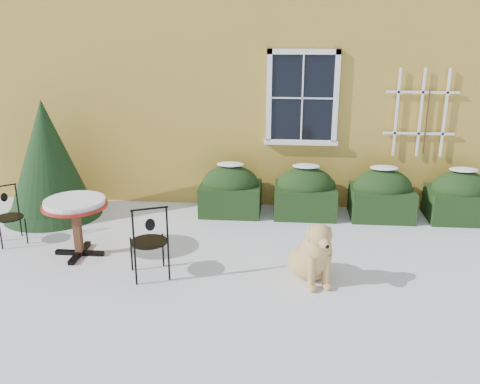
# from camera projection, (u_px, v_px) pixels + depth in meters

# --- Properties ---
(ground) EXTENTS (80.00, 80.00, 0.00)m
(ground) POSITION_uv_depth(u_px,v_px,m) (233.00, 281.00, 7.03)
(ground) COLOR white
(ground) RESTS_ON ground
(house) EXTENTS (12.40, 8.40, 6.40)m
(house) POSITION_uv_depth(u_px,v_px,m) (262.00, 20.00, 12.64)
(house) COLOR gold
(house) RESTS_ON ground
(hedge_row) EXTENTS (4.95, 0.80, 0.91)m
(hedge_row) POSITION_uv_depth(u_px,v_px,m) (343.00, 194.00, 9.18)
(hedge_row) COLOR black
(hedge_row) RESTS_ON ground
(evergreen_shrub) EXTENTS (1.67, 1.67, 2.02)m
(evergreen_shrub) POSITION_uv_depth(u_px,v_px,m) (49.00, 170.00, 9.09)
(evergreen_shrub) COLOR black
(evergreen_shrub) RESTS_ON ground
(bistro_table) EXTENTS (0.92, 0.92, 0.85)m
(bistro_table) POSITION_uv_depth(u_px,v_px,m) (75.00, 209.00, 7.56)
(bistro_table) COLOR black
(bistro_table) RESTS_ON ground
(patio_chair_near) EXTENTS (0.60, 0.60, 1.03)m
(patio_chair_near) POSITION_uv_depth(u_px,v_px,m) (149.00, 241.00, 6.98)
(patio_chair_near) COLOR black
(patio_chair_near) RESTS_ON ground
(patio_chair_far) EXTENTS (0.54, 0.54, 0.87)m
(patio_chair_far) POSITION_uv_depth(u_px,v_px,m) (8.00, 215.00, 8.11)
(patio_chair_far) COLOR black
(patio_chair_far) RESTS_ON ground
(dog) EXTENTS (0.72, 1.00, 0.89)m
(dog) POSITION_uv_depth(u_px,v_px,m) (314.00, 256.00, 6.92)
(dog) COLOR #DEB063
(dog) RESTS_ON ground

